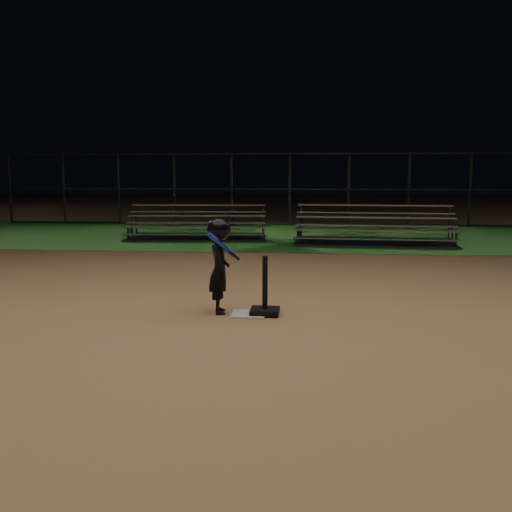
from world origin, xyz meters
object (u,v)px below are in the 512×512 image
(child_batter, at_px, (219,263))
(bleacher_left, at_px, (197,232))
(batting_tee, at_px, (265,303))
(bleacher_right, at_px, (374,236))
(home_plate, at_px, (249,314))

(child_batter, xyz_separation_m, bleacher_left, (-1.99, 8.65, -0.49))
(batting_tee, xyz_separation_m, bleacher_right, (2.20, 7.98, 0.04))
(child_batter, bearing_deg, home_plate, -115.38)
(batting_tee, relative_size, bleacher_right, 0.18)
(bleacher_right, bearing_deg, batting_tee, -102.34)
(home_plate, xyz_separation_m, bleacher_right, (2.41, 8.01, 0.19))
(home_plate, relative_size, child_batter, 0.35)
(bleacher_left, bearing_deg, bleacher_right, -12.62)
(home_plate, height_order, child_batter, child_batter)
(home_plate, distance_m, bleacher_right, 8.37)
(batting_tee, bearing_deg, child_batter, 175.38)
(home_plate, bearing_deg, bleacher_right, 73.25)
(batting_tee, bearing_deg, bleacher_left, 106.66)
(batting_tee, bearing_deg, home_plate, -171.51)
(child_batter, height_order, bleacher_right, child_batter)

